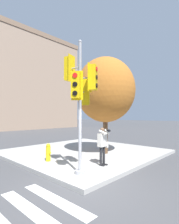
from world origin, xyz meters
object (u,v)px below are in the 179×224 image
at_px(person_photographer, 103,143).
at_px(street_tree, 105,90).
at_px(fire_hydrant, 48,152).
at_px(traffic_signal_pole, 81,89).

relative_size(person_photographer, street_tree, 0.30).
bearing_deg(person_photographer, street_tree, 35.24).
bearing_deg(fire_hydrant, traffic_signal_pole, -94.39).
distance_m(traffic_signal_pole, street_tree, 3.68).
distance_m(street_tree, fire_hydrant, 4.57).
bearing_deg(traffic_signal_pole, fire_hydrant, 85.61).
bearing_deg(street_tree, traffic_signal_pole, -156.51).
bearing_deg(fire_hydrant, person_photographer, -61.76).
xyz_separation_m(person_photographer, fire_hydrant, (-1.22, 2.27, -0.55)).
height_order(traffic_signal_pole, fire_hydrant, traffic_signal_pole).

